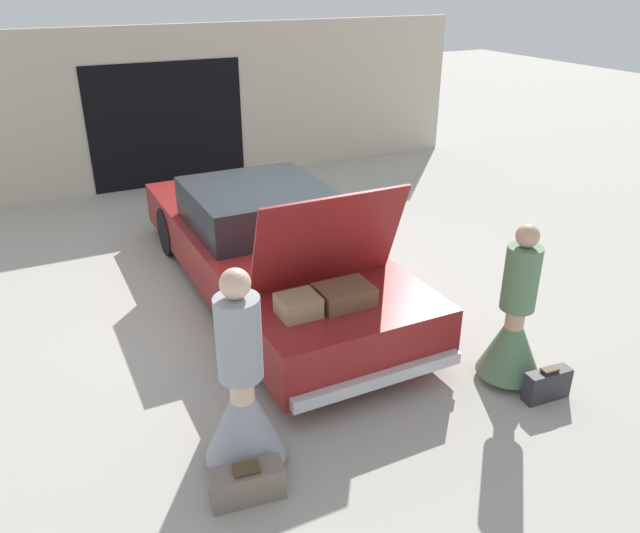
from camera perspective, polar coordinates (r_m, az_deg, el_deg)
ground_plane at (r=7.89m, az=-4.61°, el=-1.92°), size 40.00×40.00×0.00m
garage_wall_back at (r=11.86m, az=-13.98°, el=13.87°), size 12.00×0.14×2.80m
car at (r=7.66m, az=-4.83°, el=1.89°), size 1.87×5.27×1.77m
person_left at (r=4.94m, az=-7.08°, el=-12.02°), size 0.65×0.65×1.74m
person_right at (r=6.17m, az=17.28°, el=-5.33°), size 0.61×0.61×1.61m
suitcase_beside_left_person at (r=4.96m, az=-6.68°, el=-19.09°), size 0.58×0.29×0.30m
suitcase_beside_right_person at (r=6.22m, az=20.05°, el=-10.10°), size 0.46×0.17×0.33m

